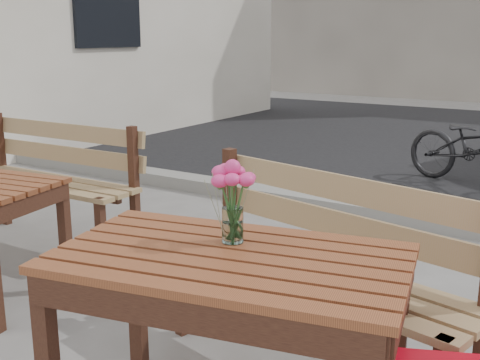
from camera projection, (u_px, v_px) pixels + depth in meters
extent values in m
cube|color=gray|center=(457.00, 225.00, 4.59)|extent=(30.00, 0.25, 0.12)
cube|color=brown|center=(230.00, 258.00, 2.06)|extent=(1.32, 0.93, 0.03)
cube|color=black|center=(137.00, 299.00, 2.62)|extent=(0.07, 0.07, 0.71)
cube|color=black|center=(398.00, 343.00, 2.24)|extent=(0.07, 0.07, 0.71)
cube|color=#A38454|center=(312.00, 274.00, 2.59)|extent=(1.55, 0.71, 0.03)
cube|color=#A38454|center=(344.00, 207.00, 2.68)|extent=(1.47, 0.35, 0.41)
cube|color=black|center=(180.00, 289.00, 2.99)|extent=(0.06, 0.06, 0.49)
cube|color=black|center=(228.00, 233.00, 3.17)|extent=(0.06, 0.06, 0.91)
cylinder|color=white|center=(233.00, 225.00, 2.16)|extent=(0.08, 0.08, 0.13)
cylinder|color=#346930|center=(233.00, 208.00, 2.15)|extent=(0.05, 0.05, 0.26)
cube|color=black|center=(65.00, 238.00, 3.49)|extent=(0.06, 0.06, 0.66)
cube|color=#A38454|center=(44.00, 182.00, 4.22)|extent=(1.48, 0.43, 0.03)
cube|color=#A38454|center=(65.00, 143.00, 4.35)|extent=(1.47, 0.07, 0.40)
cube|color=black|center=(100.00, 235.00, 3.80)|extent=(0.05, 0.05, 0.48)
cube|color=black|center=(1.00, 170.00, 4.70)|extent=(0.05, 0.05, 0.89)
cube|color=black|center=(133.00, 192.00, 4.03)|extent=(0.05, 0.05, 0.89)
imported|color=black|center=(480.00, 147.00, 5.90)|extent=(1.62, 0.96, 0.80)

